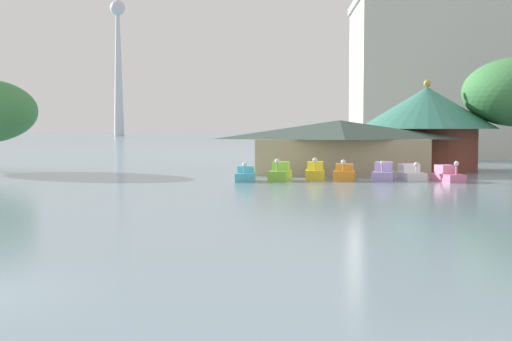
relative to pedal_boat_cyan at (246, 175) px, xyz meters
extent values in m
cube|color=#4CB7CC|center=(0.00, -0.05, -0.15)|extent=(1.46, 2.38, 0.63)
cube|color=#5DCDE2|center=(0.01, 0.24, 0.42)|extent=(1.21, 1.09, 0.50)
cylinder|color=#4CB7CC|center=(-0.03, -0.99, 0.42)|extent=(0.14, 0.14, 0.50)
sphere|color=white|center=(-0.03, -0.99, 0.84)|extent=(0.34, 0.34, 0.34)
cube|color=#8CCC3F|center=(2.56, 0.81, -0.09)|extent=(1.85, 2.72, 0.75)
cube|color=#A0E24F|center=(2.62, 1.11, 0.62)|extent=(1.36, 1.34, 0.66)
cylinder|color=#8CCC3F|center=(2.35, -0.17, 0.58)|extent=(0.14, 0.14, 0.57)
sphere|color=white|center=(2.35, -0.17, 1.05)|extent=(0.37, 0.37, 0.37)
cube|color=yellow|center=(5.28, 2.07, -0.10)|extent=(1.63, 2.54, 0.73)
cube|color=yellow|center=(5.30, 2.38, 0.58)|extent=(1.31, 1.19, 0.63)
cylinder|color=yellow|center=(5.21, 1.10, 0.58)|extent=(0.14, 0.14, 0.62)
sphere|color=white|center=(5.21, 1.10, 1.08)|extent=(0.37, 0.37, 0.37)
cube|color=orange|center=(7.39, 0.82, -0.09)|extent=(1.88, 2.50, 0.75)
cube|color=gold|center=(7.43, 1.10, 0.54)|extent=(1.44, 1.23, 0.51)
cylinder|color=orange|center=(7.23, -0.07, 0.55)|extent=(0.14, 0.14, 0.52)
sphere|color=white|center=(7.23, -0.07, 0.98)|extent=(0.36, 0.36, 0.36)
cube|color=#B299D8|center=(10.35, 1.00, -0.12)|extent=(2.12, 2.96, 0.69)
cube|color=#C8ADF0|center=(10.43, 1.32, 0.59)|extent=(1.54, 1.48, 0.71)
cylinder|color=#B299D8|center=(10.09, -0.04, 0.51)|extent=(0.14, 0.14, 0.57)
sphere|color=white|center=(10.09, -0.04, 0.94)|extent=(0.28, 0.28, 0.28)
cube|color=white|center=(12.56, 1.87, -0.17)|extent=(2.03, 3.04, 0.58)
cube|color=white|center=(12.50, 2.22, 0.44)|extent=(1.53, 1.48, 0.64)
cylinder|color=white|center=(12.76, 0.77, 0.35)|extent=(0.14, 0.14, 0.47)
sphere|color=white|center=(12.76, 0.77, 0.77)|extent=(0.36, 0.36, 0.36)
cube|color=pink|center=(14.98, 0.27, -0.17)|extent=(2.12, 3.14, 0.58)
cube|color=pink|center=(14.88, 0.61, 0.44)|extent=(1.47, 1.57, 0.64)
cylinder|color=pink|center=(15.31, -0.84, 0.44)|extent=(0.14, 0.14, 0.65)
sphere|color=white|center=(15.31, -0.84, 0.94)|extent=(0.35, 0.35, 0.35)
cube|color=tan|center=(7.74, 8.43, 1.04)|extent=(14.48, 5.69, 3.01)
pyramid|color=#42564C|center=(7.74, 8.43, 3.36)|extent=(15.64, 6.55, 1.63)
cylinder|color=brown|center=(16.46, 14.30, 1.48)|extent=(9.39, 9.39, 3.89)
cone|color=#387F6B|center=(16.46, 14.30, 5.39)|extent=(13.09, 13.09, 3.93)
sphere|color=#B7993D|center=(16.46, 14.30, 7.71)|extent=(0.70, 0.70, 0.70)
cube|color=beige|center=(28.18, 43.38, 9.84)|extent=(30.16, 16.73, 20.61)
cube|color=#999993|center=(28.18, 43.38, 20.64)|extent=(30.76, 17.06, 1.00)
cone|color=silver|center=(-79.46, 295.81, 50.06)|extent=(5.24, 5.24, 101.05)
sphere|color=silver|center=(-79.46, 295.81, 65.21)|extent=(7.66, 7.66, 7.66)
camera|label=1|loc=(2.35, -49.76, 3.44)|focal=47.19mm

